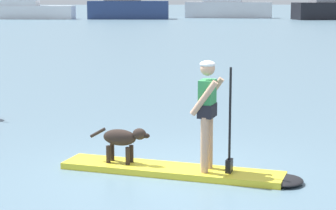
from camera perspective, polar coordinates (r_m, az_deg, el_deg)
ground_plane at (r=9.77m, az=0.29°, el=-6.21°), size 400.00×400.00×0.00m
paddleboard at (r=9.69m, az=1.59°, el=-6.05°), size 3.73×1.96×0.10m
person_paddler at (r=9.37m, az=3.67°, el=-0.22°), size 0.68×0.59×1.67m
dog at (r=9.92m, az=-4.15°, el=-3.08°), size 0.97×0.44×0.58m
moored_boat_far_port at (r=78.93m, az=-13.23°, el=8.67°), size 12.61×4.11×9.05m
moored_boat_port at (r=77.02m, az=-3.70°, el=8.91°), size 9.83×4.06×10.71m
moored_boat_starboard at (r=81.21m, az=5.36°, el=9.00°), size 11.16×5.10×4.86m
moored_boat_outer at (r=77.80m, az=14.97°, el=8.57°), size 10.58×4.43×11.67m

